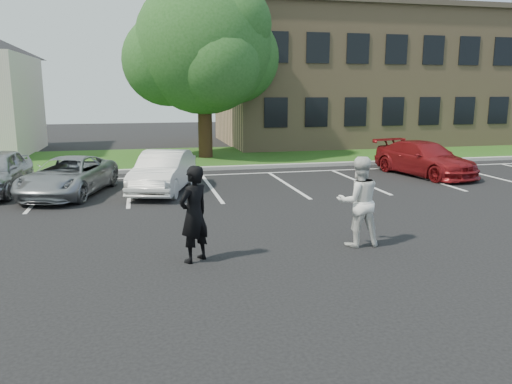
# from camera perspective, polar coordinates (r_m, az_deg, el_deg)

# --- Properties ---
(ground_plane) EXTENTS (90.00, 90.00, 0.00)m
(ground_plane) POSITION_cam_1_polar(r_m,az_deg,el_deg) (10.06, 1.30, -8.12)
(ground_plane) COLOR black
(ground_plane) RESTS_ON ground
(curb) EXTENTS (40.00, 0.30, 0.15)m
(curb) POSITION_cam_1_polar(r_m,az_deg,el_deg) (21.56, -6.62, 2.65)
(curb) COLOR gray
(curb) RESTS_ON ground
(grass_strip) EXTENTS (44.00, 8.00, 0.08)m
(grass_strip) POSITION_cam_1_polar(r_m,az_deg,el_deg) (25.50, -7.65, 3.93)
(grass_strip) COLOR #284216
(grass_strip) RESTS_ON ground
(stall_lines) EXTENTS (34.00, 5.36, 0.01)m
(stall_lines) POSITION_cam_1_polar(r_m,az_deg,el_deg) (18.82, -1.31, 1.21)
(stall_lines) COLOR silver
(stall_lines) RESTS_ON ground
(office_building) EXTENTS (22.40, 10.40, 8.30)m
(office_building) POSITION_cam_1_polar(r_m,az_deg,el_deg) (35.21, 15.00, 12.44)
(office_building) COLOR #977E5B
(office_building) RESTS_ON ground
(tree) EXTENTS (7.80, 7.20, 8.80)m
(tree) POSITION_cam_1_polar(r_m,az_deg,el_deg) (25.33, -5.84, 15.95)
(tree) COLOR black
(tree) RESTS_ON ground
(man_black_suit) EXTENTS (0.85, 0.81, 1.95)m
(man_black_suit) POSITION_cam_1_polar(r_m,az_deg,el_deg) (9.97, -7.11, -2.53)
(man_black_suit) COLOR black
(man_black_suit) RESTS_ON ground
(man_white_shirt) EXTENTS (1.01, 0.82, 1.99)m
(man_white_shirt) POSITION_cam_1_polar(r_m,az_deg,el_deg) (11.14, 11.63, -1.07)
(man_white_shirt) COLOR silver
(man_white_shirt) RESTS_ON ground
(car_silver_minivan) EXTENTS (3.23, 4.85, 1.24)m
(car_silver_minivan) POSITION_cam_1_polar(r_m,az_deg,el_deg) (17.44, -20.66, 1.68)
(car_silver_minivan) COLOR #95989C
(car_silver_minivan) RESTS_ON ground
(car_white_sedan) EXTENTS (2.60, 4.39, 1.37)m
(car_white_sedan) POSITION_cam_1_polar(r_m,az_deg,el_deg) (17.17, -10.54, 2.31)
(car_white_sedan) COLOR silver
(car_white_sedan) RESTS_ON ground
(car_red_compact) EXTENTS (2.88, 4.97, 1.35)m
(car_red_compact) POSITION_cam_1_polar(r_m,az_deg,el_deg) (21.22, 18.70, 3.62)
(car_red_compact) COLOR maroon
(car_red_compact) RESTS_ON ground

